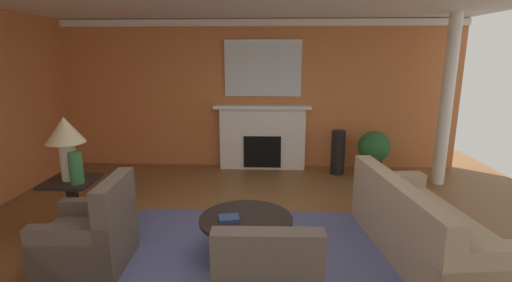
{
  "coord_description": "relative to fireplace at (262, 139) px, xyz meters",
  "views": [
    {
      "loc": [
        0.38,
        -3.77,
        2.15
      ],
      "look_at": [
        0.16,
        1.16,
        1.0
      ],
      "focal_mm": 26.27,
      "sensor_mm": 36.0,
      "label": 1
    }
  ],
  "objects": [
    {
      "name": "area_rug",
      "position": [
        -0.09,
        -3.25,
        -0.57
      ],
      "size": [
        3.14,
        2.36,
        0.01
      ],
      "primitive_type": "cube",
      "color": "#4C517A",
      "rests_on": "ground_plane"
    },
    {
      "name": "column_white",
      "position": [
        3.01,
        -0.74,
        0.81
      ],
      "size": [
        0.2,
        0.2,
        2.78
      ],
      "primitive_type": "cylinder",
      "color": "white",
      "rests_on": "ground_plane"
    },
    {
      "name": "sofa",
      "position": [
        1.81,
        -3.13,
        -0.28
      ],
      "size": [
        1.16,
        2.2,
        0.85
      ],
      "color": "tan",
      "rests_on": "ground_plane"
    },
    {
      "name": "potted_plant",
      "position": [
        1.98,
        -0.44,
        -0.09
      ],
      "size": [
        0.56,
        0.56,
        0.83
      ],
      "color": "#333333",
      "rests_on": "ground_plane"
    },
    {
      "name": "fireplace",
      "position": [
        0.0,
        0.0,
        0.0
      ],
      "size": [
        1.8,
        0.35,
        1.22
      ],
      "color": "white",
      "rests_on": "ground_plane"
    },
    {
      "name": "ground_plane",
      "position": [
        -0.2,
        -3.17,
        -0.58
      ],
      "size": [
        9.25,
        9.25,
        0.0
      ],
      "primitive_type": "plane",
      "color": "brown"
    },
    {
      "name": "vase_on_side_table",
      "position": [
        -2.05,
        -2.95,
        0.3
      ],
      "size": [
        0.15,
        0.15,
        0.36
      ],
      "primitive_type": "cylinder",
      "color": "#33703D",
      "rests_on": "side_table"
    },
    {
      "name": "armchair_near_window",
      "position": [
        -1.66,
        -3.51,
        -0.27
      ],
      "size": [
        0.84,
        0.84,
        0.95
      ],
      "color": "brown",
      "rests_on": "ground_plane"
    },
    {
      "name": "coffee_table",
      "position": [
        -0.09,
        -3.25,
        -0.24
      ],
      "size": [
        1.0,
        1.0,
        0.45
      ],
      "color": "black",
      "rests_on": "ground_plane"
    },
    {
      "name": "book_red_cover",
      "position": [
        -0.26,
        -3.31,
        -0.11
      ],
      "size": [
        0.24,
        0.22,
        0.04
      ],
      "primitive_type": "cube",
      "rotation": [
        0.0,
        0.0,
        0.23
      ],
      "color": "navy",
      "rests_on": "coffee_table"
    },
    {
      "name": "wall_fireplace",
      "position": [
        -0.2,
        0.21,
        0.81
      ],
      "size": [
        7.71,
        0.12,
        2.78
      ],
      "primitive_type": "cube",
      "color": "#CC723D",
      "rests_on": "ground_plane"
    },
    {
      "name": "vase_tall_corner",
      "position": [
        1.38,
        -0.3,
        -0.18
      ],
      "size": [
        0.25,
        0.25,
        0.81
      ],
      "primitive_type": "cylinder",
      "color": "black",
      "rests_on": "ground_plane"
    },
    {
      "name": "crown_moulding",
      "position": [
        -0.2,
        0.13,
        2.12
      ],
      "size": [
        7.71,
        0.08,
        0.12
      ],
      "primitive_type": "cube",
      "color": "white"
    },
    {
      "name": "mantel_mirror",
      "position": [
        0.0,
        0.12,
        1.31
      ],
      "size": [
        1.42,
        0.04,
        1.03
      ],
      "primitive_type": "cube",
      "color": "silver"
    },
    {
      "name": "table_lamp",
      "position": [
        -2.2,
        -2.83,
        0.65
      ],
      "size": [
        0.44,
        0.44,
        0.75
      ],
      "color": "beige",
      "rests_on": "side_table"
    },
    {
      "name": "side_table",
      "position": [
        -2.2,
        -2.83,
        -0.18
      ],
      "size": [
        0.56,
        0.56,
        0.7
      ],
      "color": "black",
      "rests_on": "ground_plane"
    }
  ]
}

